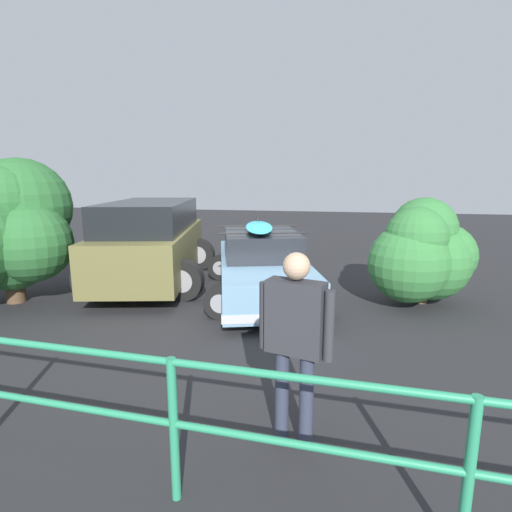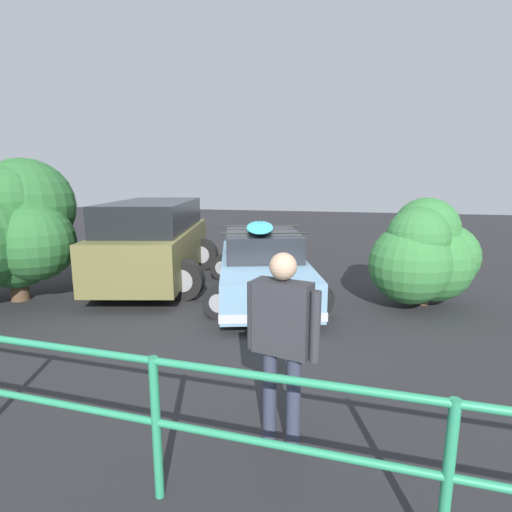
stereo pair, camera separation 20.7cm
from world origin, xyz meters
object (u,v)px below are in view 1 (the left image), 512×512
Objects in this scene: suv_car at (152,241)px; bush_near_left at (424,253)px; sedan_car at (262,265)px; person_bystander at (295,332)px.

bush_near_left is at bearing 175.13° from suv_car.
suv_car is at bearing -4.87° from bush_near_left.
sedan_car is 0.97× the size of suv_car.
person_bystander is at bearing 127.13° from suv_car.
suv_car is at bearing -9.67° from sedan_car.
sedan_car is 2.29× the size of bush_near_left.
person_bystander is at bearing 66.76° from bush_near_left.
bush_near_left reaches higher than sedan_car.
person_bystander is 0.87× the size of bush_near_left.
suv_car reaches higher than sedan_car.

